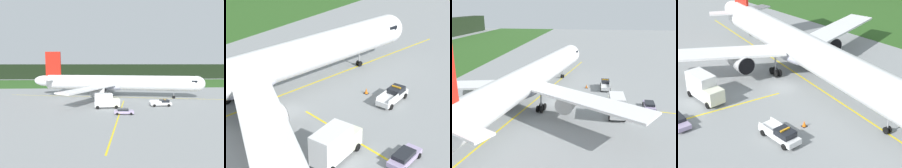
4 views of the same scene
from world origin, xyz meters
The scene contains 8 objects.
ground centered at (0.00, 0.00, 0.00)m, with size 320.00×320.00×0.00m, color gray.
taxiway_centerline_main centered at (0.14, 4.40, 0.00)m, with size 78.79×0.30×0.01m, color yellow.
taxiway_centerline_spur centered at (-1.52, -19.48, 0.00)m, with size 35.59×0.30×0.01m, color yellow.
airliner centered at (-0.55, 4.52, 4.90)m, with size 58.38×44.89×15.65m.
ops_pickup_truck centered at (11.05, -9.65, 0.90)m, with size 5.77×2.26×1.94m.
catering_truck centered at (-4.13, -11.19, 1.98)m, with size 6.58×2.86×4.01m.
staff_car centered at (-0.15, -17.38, 0.70)m, with size 4.55×2.15×1.30m.
apron_cone centered at (10.71, -5.45, 0.40)m, with size 0.66×0.66×0.82m.
Camera 3 is at (-46.00, -7.99, 18.02)m, focal length 41.97 mm.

